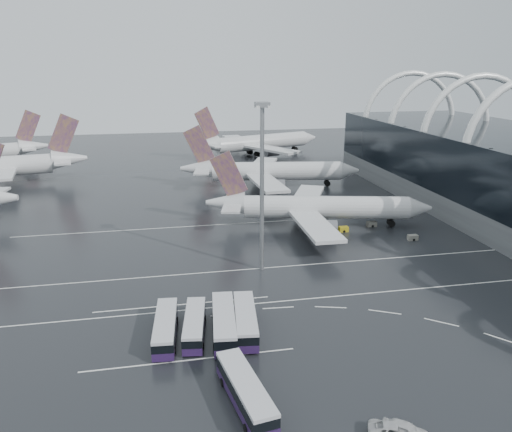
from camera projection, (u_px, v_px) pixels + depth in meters
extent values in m
plane|color=black|center=(325.00, 292.00, 84.63)|extent=(420.00, 420.00, 0.00)
torus|color=white|center=(477.00, 137.00, 134.17)|extent=(33.80, 1.80, 33.80)
torus|color=white|center=(439.00, 129.00, 151.98)|extent=(33.80, 1.80, 33.80)
torus|color=white|center=(409.00, 122.00, 169.79)|extent=(33.80, 1.80, 33.80)
cube|color=white|center=(329.00, 297.00, 82.75)|extent=(120.00, 0.25, 0.01)
cube|color=white|center=(305.00, 265.00, 95.88)|extent=(120.00, 0.25, 0.01)
cube|color=white|center=(272.00, 221.00, 122.13)|extent=(120.00, 0.25, 0.01)
cube|color=white|center=(190.00, 360.00, 65.17)|extent=(28.00, 0.25, 0.01)
cube|color=white|center=(183.00, 304.00, 80.17)|extent=(28.00, 0.25, 0.01)
cylinder|color=silver|center=(326.00, 207.00, 117.23)|extent=(38.51, 13.66, 5.32)
cone|color=silver|center=(420.00, 208.00, 116.65)|extent=(6.54, 6.40, 5.32)
cone|color=silver|center=(225.00, 203.00, 117.58)|extent=(10.12, 7.21, 5.32)
cube|color=#3E196A|center=(229.00, 175.00, 115.56)|extent=(8.73, 2.49, 11.27)
cube|color=silver|center=(233.00, 203.00, 117.54)|extent=(7.68, 17.01, 0.46)
cube|color=silver|center=(314.00, 224.00, 106.54)|extent=(6.73, 23.01, 0.73)
cube|color=silver|center=(307.00, 197.00, 128.44)|extent=(15.44, 23.50, 0.73)
cylinder|color=gray|center=(325.00, 227.00, 110.02)|extent=(5.61, 4.16, 3.12)
cylinder|color=gray|center=(318.00, 207.00, 125.78)|extent=(5.61, 4.16, 3.12)
cube|color=black|center=(310.00, 222.00, 118.41)|extent=(12.03, 8.16, 2.02)
cylinder|color=silver|center=(277.00, 171.00, 154.71)|extent=(40.10, 11.97, 5.71)
cone|color=silver|center=(350.00, 171.00, 155.48)|extent=(6.74, 6.58, 5.71)
cone|color=silver|center=(197.00, 169.00, 153.58)|extent=(10.63, 7.21, 5.71)
cube|color=#3E196A|center=(199.00, 145.00, 151.47)|extent=(9.46, 2.10, 12.10)
cube|color=silver|center=(203.00, 168.00, 153.65)|extent=(7.20, 18.20, 0.49)
cube|color=silver|center=(266.00, 182.00, 143.00)|extent=(8.09, 24.92, 0.79)
cube|color=silver|center=(262.00, 165.00, 166.50)|extent=(15.32, 25.44, 0.79)
cylinder|color=gray|center=(275.00, 185.00, 146.91)|extent=(5.88, 4.17, 3.35)
cylinder|color=gray|center=(272.00, 173.00, 163.83)|extent=(5.88, 4.17, 3.35)
cube|color=black|center=(264.00, 184.00, 155.74)|extent=(12.67, 8.11, 2.17)
cylinder|color=silver|center=(262.00, 142.00, 208.65)|extent=(41.43, 19.39, 6.22)
cone|color=silver|center=(309.00, 138.00, 220.19)|extent=(8.10, 7.96, 6.22)
cone|color=silver|center=(205.00, 144.00, 195.77)|extent=(12.15, 9.35, 6.22)
cube|color=#3E196A|center=(207.00, 124.00, 193.95)|extent=(9.97, 3.95, 13.17)
cube|color=silver|center=(210.00, 144.00, 196.80)|extent=(10.81, 19.81, 0.54)
cube|color=silver|center=(270.00, 149.00, 195.71)|extent=(20.20, 26.84, 0.86)
cube|color=silver|center=(238.00, 140.00, 217.86)|extent=(10.67, 27.50, 0.86)
cylinder|color=gray|center=(272.00, 152.00, 200.92)|extent=(6.76, 5.36, 3.64)
cylinder|color=gray|center=(249.00, 145.00, 216.87)|extent=(6.76, 5.36, 3.64)
cube|color=black|center=(253.00, 153.00, 207.86)|extent=(14.39, 10.66, 2.36)
cone|color=silver|center=(70.00, 159.00, 165.20)|extent=(11.89, 8.04, 6.39)
cube|color=#3E196A|center=(63.00, 134.00, 162.44)|extent=(10.59, 2.32, 13.55)
cube|color=silver|center=(63.00, 159.00, 164.47)|extent=(8.01, 20.37, 0.55)
cube|color=silver|center=(7.00, 167.00, 159.31)|extent=(12.76, 40.22, 0.77)
cube|color=black|center=(16.00, 179.00, 161.21)|extent=(14.17, 9.04, 2.42)
cone|color=silver|center=(34.00, 146.00, 192.30)|extent=(11.60, 8.64, 6.00)
cube|color=#3E196A|center=(28.00, 127.00, 189.60)|extent=(9.74, 3.37, 12.71)
cube|color=silver|center=(28.00, 147.00, 191.39)|extent=(9.66, 19.17, 0.52)
cube|color=#26133D|center=(166.00, 333.00, 70.06)|extent=(3.89, 12.92, 1.08)
cube|color=black|center=(165.00, 325.00, 69.72)|extent=(3.92, 12.67, 1.27)
cube|color=silver|center=(165.00, 320.00, 69.46)|extent=(3.89, 12.92, 0.44)
cylinder|color=black|center=(174.00, 350.00, 66.46)|extent=(0.42, 1.00, 0.98)
cylinder|color=black|center=(154.00, 352.00, 66.16)|extent=(0.42, 1.00, 0.98)
cylinder|color=black|center=(177.00, 320.00, 74.19)|extent=(0.42, 1.00, 0.98)
cylinder|color=black|center=(158.00, 322.00, 73.90)|extent=(0.42, 1.00, 0.98)
cube|color=#26133D|center=(195.00, 329.00, 71.02)|extent=(4.26, 12.27, 1.02)
cube|color=black|center=(194.00, 323.00, 70.69)|extent=(4.28, 12.04, 1.20)
cube|color=silver|center=(194.00, 317.00, 70.45)|extent=(4.26, 12.27, 0.42)
cylinder|color=black|center=(203.00, 346.00, 67.53)|extent=(0.44, 0.96, 0.92)
cylinder|color=black|center=(184.00, 347.00, 67.38)|extent=(0.44, 0.96, 0.92)
cylinder|color=black|center=(205.00, 318.00, 74.87)|extent=(0.44, 0.96, 0.92)
cylinder|color=black|center=(188.00, 319.00, 74.72)|extent=(0.44, 0.96, 0.92)
cube|color=#26133D|center=(224.00, 328.00, 71.13)|extent=(4.38, 13.93, 1.16)
cube|color=black|center=(224.00, 320.00, 70.76)|extent=(4.42, 13.66, 1.37)
cube|color=silver|center=(224.00, 314.00, 70.49)|extent=(4.38, 13.93, 0.47)
cylinder|color=black|center=(236.00, 347.00, 67.23)|extent=(0.47, 1.08, 1.05)
cylinder|color=black|center=(214.00, 348.00, 66.95)|extent=(0.47, 1.08, 1.05)
cylinder|color=black|center=(233.00, 316.00, 75.56)|extent=(0.47, 1.08, 1.05)
cylinder|color=black|center=(213.00, 316.00, 75.29)|extent=(0.47, 1.08, 1.05)
cube|color=#26133D|center=(245.00, 325.00, 71.96)|extent=(4.42, 13.30, 1.10)
cube|color=black|center=(245.00, 318.00, 71.61)|extent=(4.44, 13.05, 1.31)
cube|color=silver|center=(245.00, 313.00, 71.35)|extent=(4.42, 13.30, 0.45)
cylinder|color=black|center=(257.00, 343.00, 68.20)|extent=(0.47, 1.04, 1.00)
cylinder|color=black|center=(237.00, 344.00, 67.99)|extent=(0.47, 1.04, 1.00)
cylinder|color=black|center=(253.00, 314.00, 76.16)|extent=(0.47, 1.04, 1.00)
cylinder|color=black|center=(235.00, 314.00, 75.95)|extent=(0.47, 1.04, 1.00)
cube|color=#26133D|center=(246.00, 398.00, 56.39)|extent=(5.08, 13.52, 1.12)
cube|color=black|center=(245.00, 389.00, 56.03)|extent=(5.10, 13.27, 1.32)
cube|color=silver|center=(245.00, 382.00, 55.77)|extent=(5.08, 13.52, 0.46)
cylinder|color=black|center=(271.00, 422.00, 53.21)|extent=(0.52, 1.06, 1.02)
cylinder|color=black|center=(246.00, 429.00, 52.25)|extent=(0.52, 1.06, 1.02)
cylinder|color=black|center=(245.00, 377.00, 60.77)|extent=(0.52, 1.06, 1.02)
cylinder|color=black|center=(223.00, 382.00, 59.82)|extent=(0.52, 1.06, 1.02)
imported|color=silver|center=(395.00, 431.00, 51.50)|extent=(6.06, 4.36, 1.53)
imported|color=silver|center=(405.00, 430.00, 51.67)|extent=(5.00, 4.38, 1.63)
cylinder|color=gray|center=(262.00, 192.00, 89.38)|extent=(0.75, 0.75, 30.07)
cube|color=gray|center=(262.00, 105.00, 84.86)|extent=(2.36, 2.36, 0.86)
cube|color=white|center=(262.00, 106.00, 84.96)|extent=(2.15, 2.15, 0.43)
cube|color=slate|center=(372.00, 224.00, 118.25)|extent=(2.23, 1.32, 1.21)
cube|color=slate|center=(413.00, 238.00, 109.13)|extent=(2.13, 1.26, 1.16)
cube|color=#B09D17|center=(343.00, 229.00, 114.61)|extent=(2.17, 1.28, 1.18)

